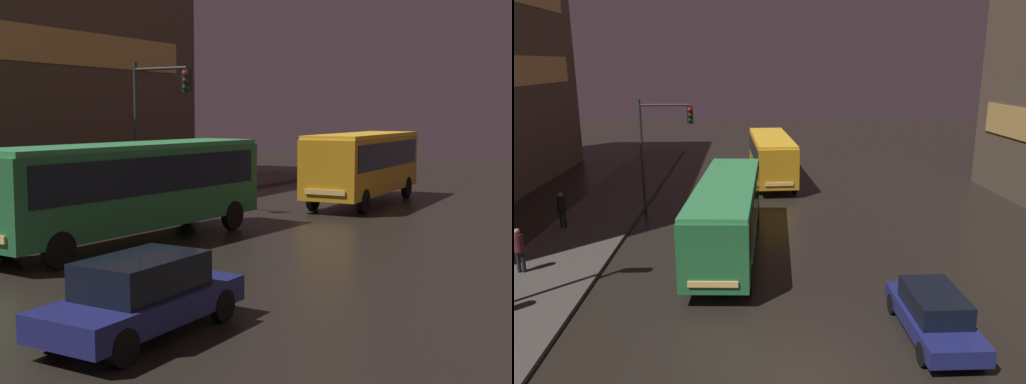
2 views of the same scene
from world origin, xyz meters
TOP-DOWN VIEW (x-y plane):
  - ground_plane at (0.00, 0.00)m, footprint 120.00×120.00m
  - sidewalk_left at (-9.00, 10.00)m, footprint 4.00×48.00m
  - bus_near at (-2.14, 8.85)m, footprint 2.98×10.70m
  - bus_far at (0.39, 21.72)m, footprint 2.88×9.27m
  - car_taxi at (4.14, 1.70)m, footprint 1.76×4.30m
  - pedestrian_near at (-10.22, 12.12)m, footprint 0.53×0.53m
  - pedestrian_mid at (-9.92, 6.74)m, footprint 0.43×0.43m
  - traffic_light_main at (-5.81, 14.65)m, footprint 2.81×0.35m

SIDE VIEW (x-z plane):
  - ground_plane at x=0.00m, z-range 0.00..0.00m
  - sidewalk_left at x=-9.00m, z-range 0.00..0.15m
  - car_taxi at x=4.14m, z-range 0.02..1.47m
  - pedestrian_mid at x=-9.92m, z-range 0.31..2.06m
  - pedestrian_near at x=-10.22m, z-range 0.33..2.07m
  - bus_near at x=-2.14m, z-range 0.36..3.47m
  - bus_far at x=0.39m, z-range 0.36..3.51m
  - traffic_light_main at x=-5.81m, z-range 1.04..7.14m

